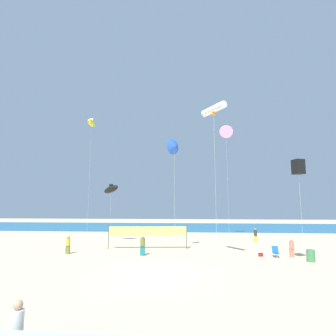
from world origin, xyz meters
TOP-DOWN VIEW (x-y plane):
  - ground_plane at (0.00, 0.00)m, footprint 120.00×120.00m
  - ocean_band at (0.00, 34.91)m, footprint 120.00×20.00m
  - mother_figure at (-2.75, -9.71)m, footprint 0.38×0.38m
  - beachgoer_charcoal_shirt at (10.03, 15.07)m, footprint 0.36×0.36m
  - beachgoer_mustard_shirt at (-8.48, 6.25)m, footprint 0.37×0.37m
  - beachgoer_coral_shirt at (10.79, 6.09)m, footprint 0.36×0.36m
  - beachgoer_olive_shirt at (-1.72, 5.93)m, footprint 0.41×0.41m
  - folding_beach_chair at (9.48, 6.09)m, footprint 0.52×0.65m
  - trash_barrel at (11.60, 4.50)m, footprint 0.62×0.62m
  - volleyball_net at (-1.79, 9.25)m, footprint 7.74×0.75m
  - beach_handbag at (8.30, 6.32)m, footprint 0.37×0.18m
  - kite_black_inflatable at (-6.66, 12.94)m, footprint 2.37×1.84m
  - kite_black_box at (10.29, 2.50)m, footprint 0.86×0.86m
  - kite_yellow_inflatable at (-10.84, 17.03)m, footprint 1.07×2.46m
  - kite_blue_delta at (0.97, 7.20)m, footprint 1.39×1.39m
  - kite_pink_delta at (7.41, 17.83)m, footprint 1.78×0.54m
  - kite_white_tube at (4.24, 2.40)m, footprint 1.79×2.32m

SIDE VIEW (x-z plane):
  - ground_plane at x=0.00m, z-range 0.00..0.00m
  - ocean_band at x=0.00m, z-range 0.00..0.01m
  - beach_handbag at x=8.30m, z-range 0.00..0.29m
  - trash_barrel at x=11.60m, z-range 0.00..0.89m
  - folding_beach_chair at x=9.48m, z-range 0.02..0.91m
  - beachgoer_charcoal_shirt at x=10.03m, z-range 0.05..1.63m
  - beachgoer_coral_shirt at x=10.79m, z-range 0.05..1.63m
  - beachgoer_mustard_shirt at x=-8.48m, z-range 0.05..1.66m
  - mother_figure at x=-2.75m, z-range 0.06..1.72m
  - beachgoer_olive_shirt at x=-1.72m, z-range 0.06..1.84m
  - volleyball_net at x=-1.79m, z-range 0.43..2.83m
  - kite_black_inflatable at x=-6.66m, z-range 2.71..9.44m
  - kite_black_box at x=10.29m, z-range 3.27..10.90m
  - kite_blue_delta at x=0.97m, z-range 4.52..15.05m
  - kite_white_tube at x=4.24m, z-range 5.64..17.53m
  - kite_pink_delta at x=7.41m, z-range 6.52..21.34m
  - kite_yellow_inflatable at x=-10.84m, z-range 7.34..23.32m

